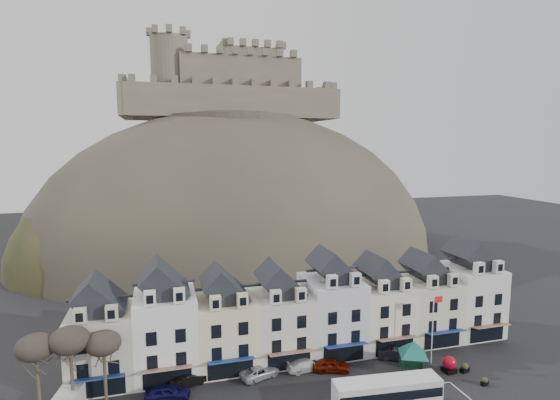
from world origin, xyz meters
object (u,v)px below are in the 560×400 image
(car_maroon, at_px, (331,365))
(car_charcoal, at_px, (397,354))
(bus_shelter, at_px, (413,348))
(car_white, at_px, (306,365))
(bus, at_px, (387,392))
(flagpole, at_px, (433,325))
(car_silver, at_px, (260,372))
(red_buoy, at_px, (449,364))
(car_navy, at_px, (168,392))
(car_black, at_px, (189,380))

(car_maroon, relative_size, car_charcoal, 0.97)
(bus_shelter, distance_m, car_maroon, 9.58)
(car_white, bearing_deg, bus, -154.22)
(flagpole, xyz_separation_m, car_silver, (-20.48, 2.50, -4.26))
(flagpole, xyz_separation_m, car_white, (-14.99, 2.58, -4.22))
(flagpole, height_order, car_white, flagpole)
(red_buoy, bearing_deg, car_charcoal, 135.45)
(bus_shelter, relative_size, car_charcoal, 1.24)
(bus_shelter, xyz_separation_m, car_white, (-11.53, 3.90, -2.31))
(bus_shelter, height_order, car_silver, bus_shelter)
(bus_shelter, height_order, flagpole, flagpole)
(bus_shelter, xyz_separation_m, car_navy, (-27.13, 2.18, -2.21))
(car_charcoal, bearing_deg, bus, 168.68)
(car_silver, bearing_deg, red_buoy, -121.21)
(bus_shelter, relative_size, car_silver, 1.24)
(flagpole, bearing_deg, car_black, 174.16)
(red_buoy, xyz_separation_m, car_silver, (-21.24, 4.72, -0.35))
(bus_shelter, bearing_deg, bus, -117.01)
(car_silver, distance_m, car_maroon, 8.24)
(car_black, bearing_deg, flagpole, -117.96)
(bus, xyz_separation_m, bus_shelter, (6.16, 5.17, 1.31))
(bus, bearing_deg, car_black, 158.32)
(bus, height_order, car_navy, bus)
(red_buoy, distance_m, car_silver, 21.76)
(bus, distance_m, car_black, 20.96)
(car_black, relative_size, car_maroon, 0.96)
(car_charcoal, bearing_deg, car_black, 112.25)
(car_white, height_order, car_maroon, car_maroon)
(bus, height_order, bus_shelter, bus_shelter)
(car_white, xyz_separation_m, car_maroon, (2.69, -1.00, 0.06))
(bus, bearing_deg, bus_shelter, 44.97)
(car_charcoal, bearing_deg, flagpole, -95.23)
(bus_shelter, distance_m, car_charcoal, 4.01)
(car_charcoal, bearing_deg, car_maroon, 117.09)
(car_white, xyz_separation_m, car_charcoal, (11.46, -0.58, 0.06))
(bus, xyz_separation_m, car_silver, (-10.87, 9.00, -1.04))
(flagpole, relative_size, car_white, 1.83)
(bus, relative_size, car_silver, 2.42)
(car_navy, bearing_deg, car_silver, -73.43)
(bus_shelter, bearing_deg, car_white, -175.68)
(car_black, xyz_separation_m, car_silver, (7.84, -0.39, -0.05))
(bus, bearing_deg, car_charcoal, 59.32)
(flagpole, distance_m, car_charcoal, 5.80)
(car_silver, bearing_deg, car_white, -107.91)
(flagpole, height_order, car_black, flagpole)
(bus, bearing_deg, car_white, 125.60)
(bus, distance_m, car_maroon, 8.55)
(bus_shelter, distance_m, car_silver, 17.61)
(red_buoy, distance_m, flagpole, 4.56)
(bus, xyz_separation_m, car_maroon, (-2.68, 8.07, -0.94))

